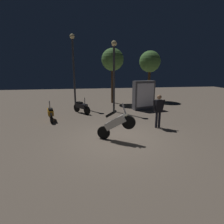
% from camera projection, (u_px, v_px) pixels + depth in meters
% --- Properties ---
extents(ground_plane, '(40.00, 40.00, 0.00)m').
position_uv_depth(ground_plane, '(117.00, 140.00, 7.67)').
color(ground_plane, '#756656').
extents(motorcycle_white_foreground, '(1.49, 0.90, 1.63)m').
position_uv_depth(motorcycle_white_foreground, '(116.00, 124.00, 7.42)').
color(motorcycle_white_foreground, black).
rests_on(motorcycle_white_foreground, ground_plane).
extents(motorcycle_orange_parked_left, '(0.51, 1.64, 1.11)m').
position_uv_depth(motorcycle_orange_parked_left, '(51.00, 113.00, 10.40)').
color(motorcycle_orange_parked_left, black).
rests_on(motorcycle_orange_parked_left, ground_plane).
extents(motorcycle_black_parked_right, '(1.12, 1.35, 1.11)m').
position_uv_depth(motorcycle_black_parked_right, '(82.00, 107.00, 12.09)').
color(motorcycle_black_parked_right, black).
rests_on(motorcycle_black_parked_right, ground_plane).
extents(person_rider_beside, '(0.67, 0.27, 1.71)m').
position_uv_depth(person_rider_beside, '(159.00, 108.00, 9.01)').
color(person_rider_beside, black).
rests_on(person_rider_beside, ground_plane).
extents(streetlamp_near, '(0.36, 0.36, 5.38)m').
position_uv_depth(streetlamp_near, '(73.00, 63.00, 13.33)').
color(streetlamp_near, '#38383D').
rests_on(streetlamp_near, ground_plane).
extents(streetlamp_far, '(0.36, 0.36, 4.72)m').
position_uv_depth(streetlamp_far, '(114.00, 68.00, 11.94)').
color(streetlamp_far, '#38383D').
rests_on(streetlamp_far, ground_plane).
extents(tree_left_bg, '(1.91, 1.91, 4.52)m').
position_uv_depth(tree_left_bg, '(150.00, 62.00, 16.32)').
color(tree_left_bg, '#4C331E').
rests_on(tree_left_bg, ground_plane).
extents(tree_center_bg, '(1.86, 1.86, 4.61)m').
position_uv_depth(tree_center_bg, '(113.00, 60.00, 15.04)').
color(tree_center_bg, '#4C331E').
rests_on(tree_center_bg, ground_plane).
extents(kiosk_billboard, '(1.67, 0.81, 2.10)m').
position_uv_depth(kiosk_billboard, '(144.00, 95.00, 13.12)').
color(kiosk_billboard, '#595960').
rests_on(kiosk_billboard, ground_plane).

